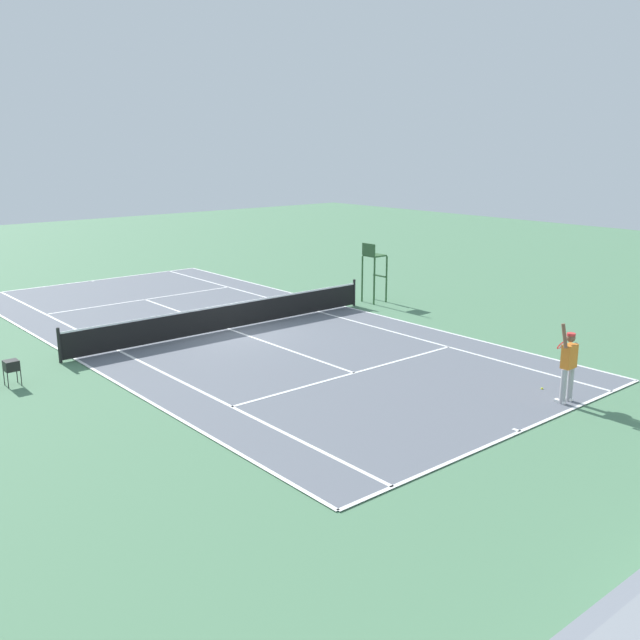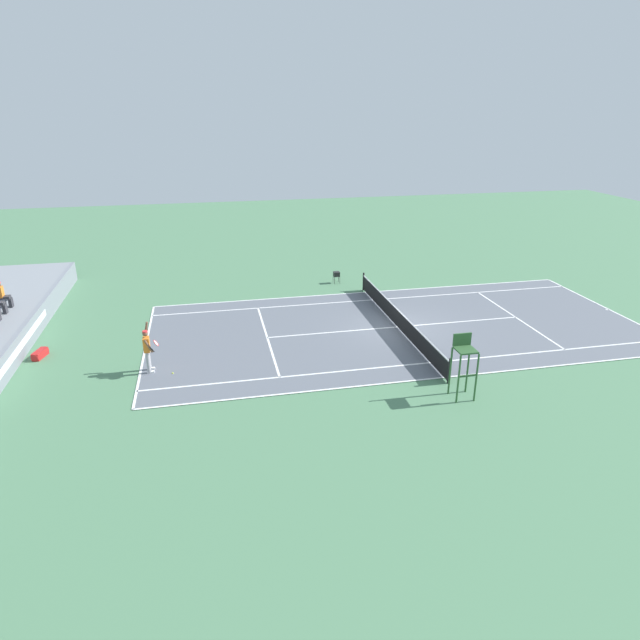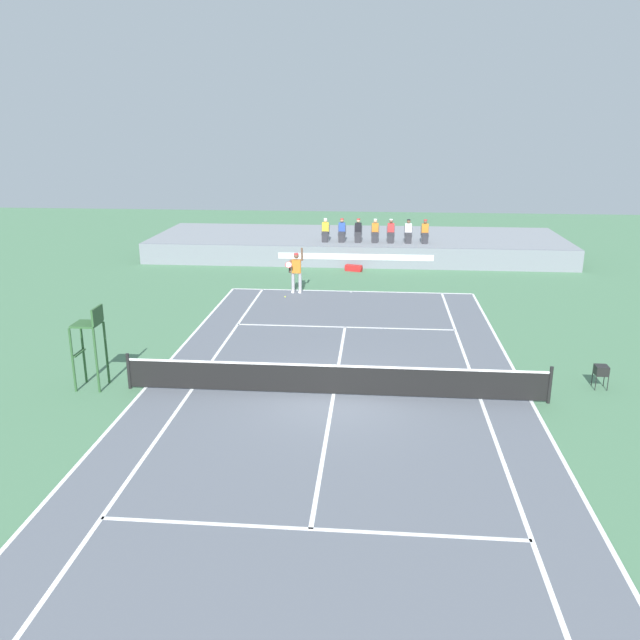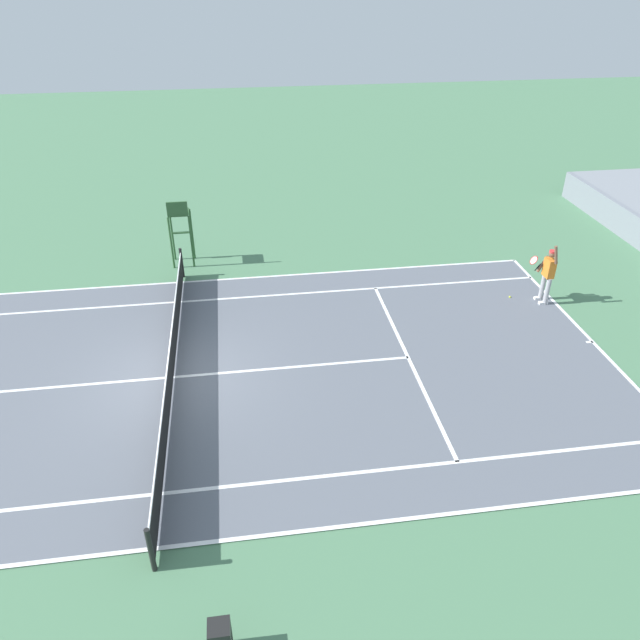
% 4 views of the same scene
% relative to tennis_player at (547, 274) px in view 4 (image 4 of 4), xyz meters
% --- Properties ---
extents(ground_plane, '(80.00, 80.00, 0.00)m').
position_rel_tennis_player_xyz_m(ground_plane, '(2.47, -11.50, -0.99)').
color(ground_plane, '#4C7A56').
extents(court, '(11.08, 23.88, 0.03)m').
position_rel_tennis_player_xyz_m(court, '(2.47, -11.50, -0.98)').
color(court, slate).
rests_on(court, ground).
extents(net, '(11.98, 0.10, 1.07)m').
position_rel_tennis_player_xyz_m(net, '(2.47, -11.50, -0.47)').
color(net, black).
rests_on(net, ground).
extents(tennis_player, '(0.76, 0.63, 2.08)m').
position_rel_tennis_player_xyz_m(tennis_player, '(0.00, 0.00, 0.00)').
color(tennis_player, '#9E9EA3').
rests_on(tennis_player, ground).
extents(tennis_ball, '(0.07, 0.07, 0.07)m').
position_rel_tennis_player_xyz_m(tennis_ball, '(-0.40, -0.91, -0.96)').
color(tennis_ball, '#D1E533').
rests_on(tennis_ball, ground).
extents(umpire_chair, '(0.77, 0.77, 2.44)m').
position_rel_tennis_player_xyz_m(umpire_chair, '(-4.52, -11.50, 0.56)').
color(umpire_chair, '#2D562D').
rests_on(umpire_chair, ground).
extents(ball_hopper, '(0.36, 0.36, 0.70)m').
position_rel_tennis_player_xyz_m(ball_hopper, '(10.15, -10.30, -0.42)').
color(ball_hopper, black).
rests_on(ball_hopper, ground).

